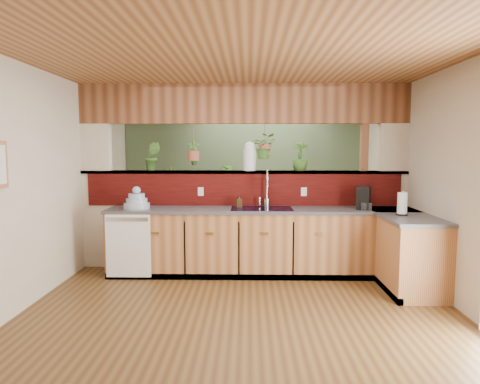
{
  "coord_description": "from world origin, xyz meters",
  "views": [
    {
      "loc": [
        0.08,
        -4.72,
        1.7
      ],
      "look_at": [
        -0.04,
        0.7,
        1.15
      ],
      "focal_mm": 32.0,
      "sensor_mm": 36.0,
      "label": 1
    }
  ],
  "objects_px": {
    "faucet": "(267,187)",
    "coffee_maker": "(364,199)",
    "dish_stack": "(137,202)",
    "paper_towel": "(402,204)",
    "soap_dispenser": "(239,201)",
    "glass_jar": "(250,156)",
    "shelving_console": "(202,213)"
  },
  "relations": [
    {
      "from": "faucet",
      "to": "coffee_maker",
      "type": "height_order",
      "value": "faucet"
    },
    {
      "from": "dish_stack",
      "to": "paper_towel",
      "type": "xyz_separation_m",
      "value": [
        3.35,
        -0.49,
        0.04
      ]
    },
    {
      "from": "faucet",
      "to": "coffee_maker",
      "type": "distance_m",
      "value": 1.3
    },
    {
      "from": "coffee_maker",
      "to": "dish_stack",
      "type": "bearing_deg",
      "value": -158.26
    },
    {
      "from": "soap_dispenser",
      "to": "paper_towel",
      "type": "height_order",
      "value": "paper_towel"
    },
    {
      "from": "glass_jar",
      "to": "shelving_console",
      "type": "xyz_separation_m",
      "value": [
        -0.89,
        1.9,
        -1.09
      ]
    },
    {
      "from": "faucet",
      "to": "paper_towel",
      "type": "distance_m",
      "value": 1.76
    },
    {
      "from": "soap_dispenser",
      "to": "shelving_console",
      "type": "relative_size",
      "value": 0.12
    },
    {
      "from": "faucet",
      "to": "glass_jar",
      "type": "xyz_separation_m",
      "value": [
        -0.23,
        0.22,
        0.41
      ]
    },
    {
      "from": "coffee_maker",
      "to": "glass_jar",
      "type": "distance_m",
      "value": 1.67
    },
    {
      "from": "faucet",
      "to": "dish_stack",
      "type": "bearing_deg",
      "value": -173.15
    },
    {
      "from": "glass_jar",
      "to": "soap_dispenser",
      "type": "bearing_deg",
      "value": -119.33
    },
    {
      "from": "soap_dispenser",
      "to": "glass_jar",
      "type": "distance_m",
      "value": 0.67
    },
    {
      "from": "faucet",
      "to": "glass_jar",
      "type": "height_order",
      "value": "glass_jar"
    },
    {
      "from": "dish_stack",
      "to": "soap_dispenser",
      "type": "height_order",
      "value": "dish_stack"
    },
    {
      "from": "soap_dispenser",
      "to": "paper_towel",
      "type": "distance_m",
      "value": 2.09
    },
    {
      "from": "dish_stack",
      "to": "soap_dispenser",
      "type": "xyz_separation_m",
      "value": [
        1.37,
        0.18,
        -0.01
      ]
    },
    {
      "from": "coffee_maker",
      "to": "shelving_console",
      "type": "distance_m",
      "value": 3.38
    },
    {
      "from": "dish_stack",
      "to": "shelving_console",
      "type": "bearing_deg",
      "value": 75.05
    },
    {
      "from": "faucet",
      "to": "paper_towel",
      "type": "relative_size",
      "value": 1.76
    },
    {
      "from": "faucet",
      "to": "soap_dispenser",
      "type": "xyz_separation_m",
      "value": [
        -0.38,
        -0.03,
        -0.19
      ]
    },
    {
      "from": "soap_dispenser",
      "to": "glass_jar",
      "type": "relative_size",
      "value": 0.42
    },
    {
      "from": "soap_dispenser",
      "to": "paper_towel",
      "type": "xyz_separation_m",
      "value": [
        1.98,
        -0.67,
        0.05
      ]
    },
    {
      "from": "dish_stack",
      "to": "coffee_maker",
      "type": "bearing_deg",
      "value": 0.43
    },
    {
      "from": "paper_towel",
      "to": "shelving_console",
      "type": "bearing_deg",
      "value": 133.96
    },
    {
      "from": "faucet",
      "to": "paper_towel",
      "type": "xyz_separation_m",
      "value": [
        1.61,
        -0.7,
        -0.14
      ]
    },
    {
      "from": "dish_stack",
      "to": "paper_towel",
      "type": "relative_size",
      "value": 1.16
    },
    {
      "from": "dish_stack",
      "to": "coffee_maker",
      "type": "height_order",
      "value": "coffee_maker"
    },
    {
      "from": "soap_dispenser",
      "to": "paper_towel",
      "type": "bearing_deg",
      "value": -18.73
    },
    {
      "from": "dish_stack",
      "to": "glass_jar",
      "type": "relative_size",
      "value": 0.85
    },
    {
      "from": "paper_towel",
      "to": "shelving_console",
      "type": "height_order",
      "value": "paper_towel"
    },
    {
      "from": "coffee_maker",
      "to": "paper_towel",
      "type": "xyz_separation_m",
      "value": [
        0.32,
        -0.52,
        -0.01
      ]
    }
  ]
}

